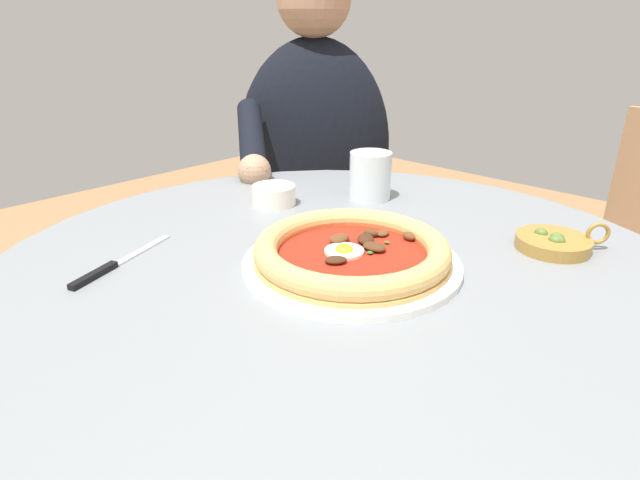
{
  "coord_description": "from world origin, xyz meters",
  "views": [
    {
      "loc": [
        0.42,
        -0.49,
        1.05
      ],
      "look_at": [
        -0.02,
        -0.02,
        0.77
      ],
      "focal_mm": 29.21,
      "sensor_mm": 36.0,
      "label": 1
    }
  ],
  "objects_px": {
    "pizza_on_plate": "(352,254)",
    "ramekin_capers": "(274,194)",
    "diner_person": "(314,219)",
    "olive_pan": "(554,242)",
    "dining_table": "(337,376)",
    "cafe_chair_diner": "(313,211)",
    "steak_knife": "(110,267)",
    "water_glass": "(370,179)"
  },
  "relations": [
    {
      "from": "pizza_on_plate",
      "to": "diner_person",
      "type": "height_order",
      "value": "diner_person"
    },
    {
      "from": "dining_table",
      "to": "steak_knife",
      "type": "bearing_deg",
      "value": -133.45
    },
    {
      "from": "water_glass",
      "to": "olive_pan",
      "type": "height_order",
      "value": "water_glass"
    },
    {
      "from": "water_glass",
      "to": "olive_pan",
      "type": "relative_size",
      "value": 0.76
    },
    {
      "from": "steak_knife",
      "to": "diner_person",
      "type": "height_order",
      "value": "diner_person"
    },
    {
      "from": "dining_table",
      "to": "cafe_chair_diner",
      "type": "xyz_separation_m",
      "value": [
        -0.62,
        0.59,
        -0.04
      ]
    },
    {
      "from": "ramekin_capers",
      "to": "olive_pan",
      "type": "distance_m",
      "value": 0.47
    },
    {
      "from": "ramekin_capers",
      "to": "cafe_chair_diner",
      "type": "distance_m",
      "value": 0.66
    },
    {
      "from": "dining_table",
      "to": "pizza_on_plate",
      "type": "distance_m",
      "value": 0.21
    },
    {
      "from": "pizza_on_plate",
      "to": "olive_pan",
      "type": "relative_size",
      "value": 2.58
    },
    {
      "from": "diner_person",
      "to": "ramekin_capers",
      "type": "bearing_deg",
      "value": -54.8
    },
    {
      "from": "water_glass",
      "to": "diner_person",
      "type": "height_order",
      "value": "diner_person"
    },
    {
      "from": "olive_pan",
      "to": "diner_person",
      "type": "bearing_deg",
      "value": 161.48
    },
    {
      "from": "dining_table",
      "to": "diner_person",
      "type": "xyz_separation_m",
      "value": [
        -0.52,
        0.49,
        -0.02
      ]
    },
    {
      "from": "diner_person",
      "to": "olive_pan",
      "type": "bearing_deg",
      "value": -18.52
    },
    {
      "from": "steak_knife",
      "to": "diner_person",
      "type": "distance_m",
      "value": 0.81
    },
    {
      "from": "water_glass",
      "to": "steak_knife",
      "type": "xyz_separation_m",
      "value": [
        -0.06,
        -0.48,
        -0.03
      ]
    },
    {
      "from": "cafe_chair_diner",
      "to": "dining_table",
      "type": "bearing_deg",
      "value": -43.45
    },
    {
      "from": "diner_person",
      "to": "pizza_on_plate",
      "type": "bearing_deg",
      "value": -42.01
    },
    {
      "from": "pizza_on_plate",
      "to": "olive_pan",
      "type": "bearing_deg",
      "value": 54.45
    },
    {
      "from": "diner_person",
      "to": "steak_knife",
      "type": "bearing_deg",
      "value": -66.55
    },
    {
      "from": "diner_person",
      "to": "cafe_chair_diner",
      "type": "distance_m",
      "value": 0.14
    },
    {
      "from": "pizza_on_plate",
      "to": "diner_person",
      "type": "xyz_separation_m",
      "value": [
        -0.54,
        0.49,
        -0.22
      ]
    },
    {
      "from": "pizza_on_plate",
      "to": "cafe_chair_diner",
      "type": "height_order",
      "value": "cafe_chair_diner"
    },
    {
      "from": "dining_table",
      "to": "diner_person",
      "type": "bearing_deg",
      "value": 136.68
    },
    {
      "from": "pizza_on_plate",
      "to": "steak_knife",
      "type": "distance_m",
      "value": 0.33
    },
    {
      "from": "steak_knife",
      "to": "water_glass",
      "type": "bearing_deg",
      "value": 82.32
    },
    {
      "from": "dining_table",
      "to": "water_glass",
      "type": "height_order",
      "value": "water_glass"
    },
    {
      "from": "steak_knife",
      "to": "ramekin_capers",
      "type": "distance_m",
      "value": 0.33
    },
    {
      "from": "diner_person",
      "to": "water_glass",
      "type": "bearing_deg",
      "value": -32.44
    },
    {
      "from": "pizza_on_plate",
      "to": "ramekin_capers",
      "type": "height_order",
      "value": "pizza_on_plate"
    },
    {
      "from": "dining_table",
      "to": "pizza_on_plate",
      "type": "bearing_deg",
      "value": 16.84
    },
    {
      "from": "olive_pan",
      "to": "cafe_chair_diner",
      "type": "height_order",
      "value": "cafe_chair_diner"
    },
    {
      "from": "steak_knife",
      "to": "cafe_chair_diner",
      "type": "relative_size",
      "value": 0.21
    },
    {
      "from": "olive_pan",
      "to": "diner_person",
      "type": "height_order",
      "value": "diner_person"
    },
    {
      "from": "ramekin_capers",
      "to": "steak_knife",
      "type": "bearing_deg",
      "value": -83.32
    },
    {
      "from": "dining_table",
      "to": "olive_pan",
      "type": "distance_m",
      "value": 0.38
    },
    {
      "from": "olive_pan",
      "to": "cafe_chair_diner",
      "type": "xyz_separation_m",
      "value": [
        -0.82,
        0.34,
        -0.24
      ]
    },
    {
      "from": "ramekin_capers",
      "to": "olive_pan",
      "type": "xyz_separation_m",
      "value": [
        0.45,
        0.15,
        -0.01
      ]
    },
    {
      "from": "ramekin_capers",
      "to": "cafe_chair_diner",
      "type": "relative_size",
      "value": 0.09
    },
    {
      "from": "dining_table",
      "to": "pizza_on_plate",
      "type": "relative_size",
      "value": 3.3
    },
    {
      "from": "steak_knife",
      "to": "cafe_chair_diner",
      "type": "distance_m",
      "value": 0.94
    }
  ]
}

